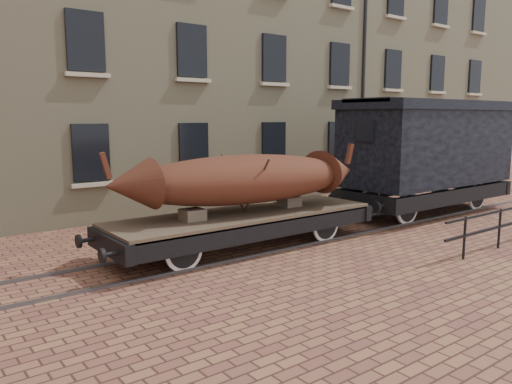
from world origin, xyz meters
TOP-DOWN VIEW (x-y plane):
  - ground at (0.00, 0.00)m, footprint 90.00×90.00m
  - warehouse_cream at (3.00, 9.99)m, footprint 40.00×10.19m
  - rail_track at (0.00, 0.00)m, footprint 30.00×1.52m
  - flatcar_wagon at (-0.49, 0.00)m, footprint 7.76×2.10m
  - iron_boat at (-0.49, 0.00)m, footprint 6.81×2.60m
  - goods_van at (7.10, 0.00)m, footprint 7.34×2.67m

SIDE VIEW (x-z plane):
  - ground at x=0.00m, z-range 0.00..0.00m
  - rail_track at x=0.00m, z-range 0.00..0.06m
  - flatcar_wagon at x=-0.49m, z-range 0.14..1.32m
  - iron_boat at x=-0.49m, z-range 0.94..2.57m
  - goods_van at x=7.10m, z-range 0.48..4.28m
  - warehouse_cream at x=3.00m, z-range 0.00..14.00m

